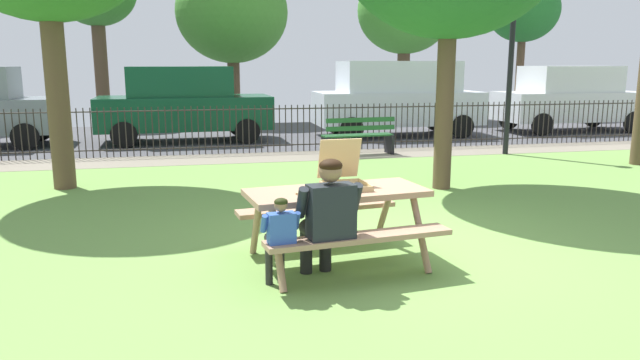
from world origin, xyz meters
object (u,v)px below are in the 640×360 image
park_bench_center (358,137)px  lamp_post_walkway (513,33)px  parked_car_center (184,103)px  child_at_table (279,234)px  parked_car_right (398,97)px  far_tree_center (232,13)px  pizza_slice_on_table (310,193)px  far_tree_midright (405,12)px  pizza_box_open (344,178)px  picnic_table_foreground (336,206)px  adult_at_table (327,215)px  far_tree_right (524,11)px  parked_car_far_right (571,98)px

park_bench_center → lamp_post_walkway: lamp_post_walkway is taller
parked_car_center → child_at_table: bearing=-85.2°
parked_car_right → far_tree_center: 7.07m
pizza_slice_on_table → far_tree_midright: bearing=66.8°
pizza_box_open → parked_car_center: size_ratio=0.12×
pizza_box_open → parked_car_right: 10.92m
parked_car_right → lamp_post_walkway: bearing=-71.7°
lamp_post_walkway → park_bench_center: bearing=170.9°
picnic_table_foreground → adult_at_table: 0.58m
pizza_box_open → parked_car_right: bearing=67.5°
far_tree_center → park_bench_center: bearing=-75.7°
far_tree_center → parked_car_center: bearing=-108.3°
far_tree_midright → park_bench_center: bearing=-116.1°
adult_at_table → parked_car_right: parked_car_right is taller
pizza_slice_on_table → park_bench_center: (2.52, 7.04, -0.36)m
parked_car_center → parked_car_right: parked_car_right is taller
adult_at_table → park_bench_center: adult_at_table is taller
pizza_box_open → parked_car_center: parked_car_center is taller
picnic_table_foreground → far_tree_center: bearing=89.6°
picnic_table_foreground → parked_car_center: 10.31m
parked_car_center → parked_car_right: bearing=0.0°
far_tree_center → far_tree_right: size_ratio=1.04×
pizza_slice_on_table → far_tree_midright: far_tree_midright is taller
parked_car_center → parked_car_right: size_ratio=0.97×
lamp_post_walkway → far_tree_right: far_tree_right is taller
pizza_box_open → far_tree_right: bearing=54.2°
parked_car_right → far_tree_right: far_tree_right is taller
far_tree_midright → child_at_table: bearing=-113.7°
pizza_box_open → parked_car_right: (4.18, 10.08, 0.23)m
park_bench_center → far_tree_midright: far_tree_midright is taller
child_at_table → parked_car_right: parked_car_right is taller
park_bench_center → parked_car_far_right: bearing=23.3°
parked_car_right → parked_car_center: bearing=-180.0°
pizza_slice_on_table → far_tree_right: size_ratio=0.06×
picnic_table_foreground → pizza_slice_on_table: size_ratio=6.23×
pizza_slice_on_table → child_at_table: size_ratio=0.36×
adult_at_table → far_tree_right: far_tree_right is taller
lamp_post_walkway → far_tree_center: far_tree_center is taller
pizza_box_open → far_tree_center: (-0.00, 15.15, 2.84)m
parked_car_far_right → far_tree_right: (1.27, 5.06, 2.96)m
adult_at_table → lamp_post_walkway: (5.75, 6.94, 2.02)m
pizza_slice_on_table → child_at_table: 0.68m
parked_car_center → lamp_post_walkway: bearing=-28.0°
pizza_box_open → parked_car_right: parked_car_right is taller
child_at_table → park_bench_center: size_ratio=0.53×
picnic_table_foreground → child_at_table: 0.92m
lamp_post_walkway → parked_car_right: bearing=108.3°
parked_car_far_right → pizza_slice_on_table: bearing=-134.3°
pizza_slice_on_table → far_tree_midright: 16.99m
child_at_table → far_tree_midright: far_tree_midright is taller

